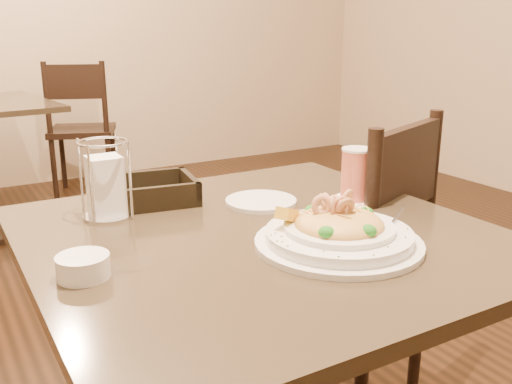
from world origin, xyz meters
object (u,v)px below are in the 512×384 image
drink_glass (356,175)px  dining_chair_far (81,125)px  dining_chair_near (354,267)px  main_table (261,335)px  napkin_caddy (106,185)px  bread_basket (150,193)px  butter_ramekin (83,266)px  side_plate (261,202)px  pasta_bowl (338,232)px

drink_glass → dining_chair_far: bearing=89.1°
dining_chair_near → dining_chair_far: 2.78m
main_table → napkin_caddy: bearing=133.5°
bread_basket → butter_ramekin: (-0.25, -0.35, -0.00)m
napkin_caddy → side_plate: 0.36m
dining_chair_far → butter_ramekin: dining_chair_far is taller
pasta_bowl → bread_basket: bearing=114.8°
bread_basket → napkin_caddy: napkin_caddy is taller
dining_chair_far → bread_basket: 2.73m
bread_basket → side_plate: bread_basket is taller
side_plate → dining_chair_far: bearing=84.8°
dining_chair_near → dining_chair_far: bearing=-110.2°
bread_basket → dining_chair_far: bearing=79.9°
napkin_caddy → butter_ramekin: 0.32m
main_table → dining_chair_far: size_ratio=0.97×
main_table → butter_ramekin: bearing=-174.4°
main_table → bread_basket: bearing=111.1°
drink_glass → butter_ramekin: bearing=-170.7°
napkin_caddy → dining_chair_near: bearing=-4.3°
butter_ramekin → dining_chair_far: bearing=76.6°
bread_basket → side_plate: (0.22, -0.15, -0.02)m
side_plate → butter_ramekin: bearing=-156.5°
dining_chair_near → side_plate: size_ratio=5.55×
dining_chair_far → butter_ramekin: bearing=97.6°
dining_chair_far → side_plate: bearing=105.9°
dining_chair_near → drink_glass: bearing=25.2°
dining_chair_near → butter_ramekin: bearing=-5.0°
side_plate → bread_basket: bearing=146.4°
dining_chair_far → butter_ramekin: size_ratio=10.50×
napkin_caddy → dining_chair_far: bearing=77.7°
butter_ramekin → side_plate: bearing=23.5°
bread_basket → main_table: bearing=-68.9°
main_table → butter_ramekin: butter_ramekin is taller
main_table → dining_chair_far: 3.01m
drink_glass → napkin_caddy: napkin_caddy is taller
side_plate → pasta_bowl: bearing=-92.1°
bread_basket → napkin_caddy: size_ratio=1.34×
napkin_caddy → bread_basket: bearing=25.9°
dining_chair_far → butter_ramekin: 3.12m
main_table → butter_ramekin: size_ratio=10.16×
dining_chair_far → side_plate: 2.84m
pasta_bowl → butter_ramekin: pasta_bowl is taller
main_table → dining_chair_near: bearing=25.4°
main_table → napkin_caddy: (-0.24, 0.25, 0.31)m
dining_chair_near → napkin_caddy: dining_chair_near is taller
pasta_bowl → bread_basket: pasta_bowl is taller
dining_chair_far → pasta_bowl: 3.15m
napkin_caddy → butter_ramekin: size_ratio=1.94×
dining_chair_near → side_plate: dining_chair_near is taller
dining_chair_near → side_plate: 0.42m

